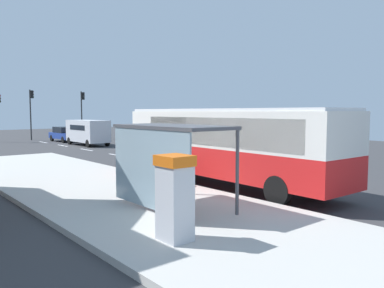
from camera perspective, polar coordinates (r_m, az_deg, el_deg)
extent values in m
cube|color=#38383A|center=(27.68, -11.50, -1.72)|extent=(56.00, 92.00, 0.04)
cube|color=beige|center=(14.22, -11.09, -7.43)|extent=(6.20, 30.00, 0.18)
cube|color=silver|center=(16.48, 15.25, -6.12)|extent=(0.16, 2.20, 0.01)
cube|color=silver|center=(19.71, 3.20, -4.18)|extent=(0.16, 2.20, 0.01)
cube|color=silver|center=(23.57, -5.15, -2.71)|extent=(0.16, 2.20, 0.01)
cube|color=silver|center=(27.79, -11.05, -1.63)|extent=(0.16, 2.20, 0.01)
cube|color=silver|center=(32.24, -15.36, -0.83)|extent=(0.16, 2.20, 0.01)
cube|color=silver|center=(36.83, -18.60, -0.23)|extent=(0.16, 2.20, 0.01)
cube|color=silver|center=(41.51, -21.12, 0.24)|extent=(0.16, 2.20, 0.01)
cube|color=red|center=(16.24, 4.92, -2.31)|extent=(2.74, 11.05, 1.15)
cube|color=silver|center=(16.13, 4.95, 2.28)|extent=(2.74, 11.05, 1.45)
cube|color=silver|center=(16.12, 4.97, 5.03)|extent=(2.61, 10.83, 0.12)
cube|color=black|center=(20.43, -5.67, 2.60)|extent=(2.30, 0.17, 1.22)
cube|color=black|center=(14.95, 2.91, 1.81)|extent=(0.27, 8.58, 1.10)
cylinder|color=black|center=(18.67, -5.94, -3.16)|extent=(0.30, 1.01, 1.00)
cylinder|color=black|center=(19.98, -0.48, -2.62)|extent=(0.30, 1.01, 1.00)
cylinder|color=black|center=(13.04, 12.59, -6.74)|extent=(0.30, 1.01, 1.00)
cylinder|color=black|center=(14.84, 18.08, -5.45)|extent=(0.30, 1.01, 1.00)
cube|color=silver|center=(36.52, -15.20, 1.88)|extent=(2.02, 5.21, 1.96)
cube|color=black|center=(36.51, -15.21, 2.41)|extent=(2.05, 3.13, 0.44)
cylinder|color=black|center=(35.19, -12.46, 0.23)|extent=(0.22, 0.68, 0.68)
cylinder|color=black|center=(34.40, -15.11, 0.07)|extent=(0.22, 0.68, 0.68)
cylinder|color=black|center=(38.77, -15.21, 0.59)|extent=(0.22, 0.68, 0.68)
cylinder|color=black|center=(38.05, -17.67, 0.45)|extent=(0.22, 0.68, 0.68)
cube|color=navy|center=(41.71, -18.26, 1.19)|extent=(1.85, 4.42, 0.60)
cube|color=black|center=(41.87, -18.39, 2.02)|extent=(1.61, 2.39, 0.60)
cylinder|color=black|center=(40.68, -16.38, 0.73)|extent=(0.21, 0.64, 0.64)
cylinder|color=black|center=(40.04, -18.52, 0.61)|extent=(0.21, 0.64, 0.64)
cylinder|color=black|center=(43.43, -18.01, 0.93)|extent=(0.21, 0.64, 0.64)
cylinder|color=black|center=(42.83, -20.03, 0.82)|extent=(0.21, 0.64, 0.64)
cube|color=silver|center=(8.75, -2.56, -8.77)|extent=(0.60, 0.70, 1.70)
cube|color=orange|center=(8.58, -2.58, -2.46)|extent=(0.66, 0.76, 0.24)
cube|color=black|center=(8.88, -0.97, -6.77)|extent=(0.03, 0.36, 0.44)
cylinder|color=yellow|center=(15.17, -3.57, -4.41)|extent=(0.52, 0.52, 0.95)
cylinder|color=blue|center=(15.74, -5.09, -4.09)|extent=(0.52, 0.52, 0.95)
cylinder|color=green|center=(16.31, -6.50, -3.78)|extent=(0.52, 0.52, 0.95)
cylinder|color=red|center=(16.89, -7.81, -3.50)|extent=(0.52, 0.52, 0.95)
cylinder|color=#2D2D2D|center=(45.46, -16.03, 4.11)|extent=(0.14, 0.14, 5.35)
cube|color=black|center=(45.59, -15.84, 6.85)|extent=(0.24, 0.28, 0.84)
sphere|color=#360606|center=(45.65, -15.71, 7.21)|extent=(0.16, 0.16, 0.16)
sphere|color=#3C2C03|center=(45.64, -15.70, 6.86)|extent=(0.16, 0.16, 0.16)
sphere|color=green|center=(45.63, -15.69, 6.50)|extent=(0.16, 0.16, 0.16)
sphere|color=red|center=(43.58, -26.56, 6.42)|extent=(0.16, 0.16, 0.16)
sphere|color=#3C2C03|center=(43.57, -26.54, 6.05)|extent=(0.16, 0.16, 0.16)
sphere|color=black|center=(43.57, -26.53, 5.68)|extent=(0.16, 0.16, 0.16)
cylinder|color=#2D2D2D|center=(45.17, -22.79, 3.98)|extent=(0.14, 0.14, 5.44)
cube|color=black|center=(45.27, -22.62, 6.80)|extent=(0.24, 0.28, 0.84)
sphere|color=#360606|center=(45.32, -22.48, 7.16)|extent=(0.16, 0.16, 0.16)
sphere|color=#3C2C03|center=(45.31, -22.47, 6.81)|extent=(0.16, 0.16, 0.16)
sphere|color=green|center=(45.29, -22.46, 6.45)|extent=(0.16, 0.16, 0.16)
cube|color=#4C4C51|center=(11.61, -2.98, 2.56)|extent=(1.80, 4.00, 0.10)
cube|color=#8CA5B2|center=(11.23, -6.42, -3.69)|extent=(0.06, 3.80, 2.30)
cylinder|color=#4C4C51|center=(10.88, 6.72, -4.13)|extent=(0.10, 0.10, 2.44)
cylinder|color=#4C4C51|center=(13.74, -4.89, -2.24)|extent=(0.10, 0.10, 2.44)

